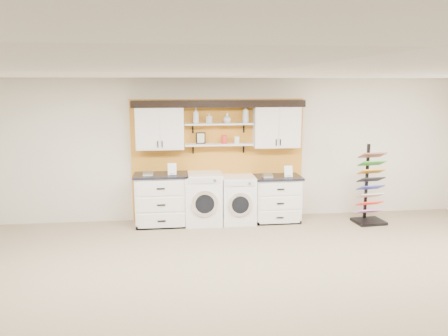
{
  "coord_description": "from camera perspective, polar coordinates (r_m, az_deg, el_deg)",
  "views": [
    {
      "loc": [
        -0.89,
        -4.55,
        2.67
      ],
      "look_at": [
        -0.08,
        2.3,
        1.35
      ],
      "focal_mm": 35.0,
      "sensor_mm": 36.0,
      "label": 1
    }
  ],
  "objects": [
    {
      "name": "picture_frame",
      "position": [
        8.48,
        -3.05,
        3.93
      ],
      "size": [
        0.18,
        0.02,
        0.22
      ],
      "color": "black",
      "rests_on": "shelf_lower"
    },
    {
      "name": "canister_cream",
      "position": [
        8.51,
        1.69,
        3.69
      ],
      "size": [
        0.1,
        0.1,
        0.14
      ],
      "primitive_type": "cylinder",
      "color": "silver",
      "rests_on": "shelf_lower"
    },
    {
      "name": "shelf_upper",
      "position": [
        8.43,
        -0.66,
        5.79
      ],
      "size": [
        1.32,
        0.28,
        0.03
      ],
      "primitive_type": "cube",
      "color": "white",
      "rests_on": "wall_back"
    },
    {
      "name": "soap_bottle_a",
      "position": [
        8.38,
        -3.69,
        6.86
      ],
      "size": [
        0.13,
        0.13,
        0.3
      ],
      "primitive_type": "imported",
      "rotation": [
        0.0,
        0.0,
        2.99
      ],
      "color": "silver",
      "rests_on": "shelf_upper"
    },
    {
      "name": "base_cabinet_left",
      "position": [
        8.48,
        -8.16,
        -4.11
      ],
      "size": [
        1.03,
        0.66,
        1.0
      ],
      "color": "white",
      "rests_on": "floor"
    },
    {
      "name": "soap_bottle_c",
      "position": [
        8.44,
        0.41,
        6.54
      ],
      "size": [
        0.17,
        0.17,
        0.19
      ],
      "primitive_type": "imported",
      "rotation": [
        0.0,
        0.0,
        1.76
      ],
      "color": "silver",
      "rests_on": "shelf_upper"
    },
    {
      "name": "upper_cabinet_right",
      "position": [
        8.62,
        6.86,
        5.49
      ],
      "size": [
        0.9,
        0.35,
        0.84
      ],
      "color": "white",
      "rests_on": "wall_back"
    },
    {
      "name": "wall_back",
      "position": [
        8.69,
        -0.8,
        2.42
      ],
      "size": [
        10.0,
        0.0,
        10.0
      ],
      "primitive_type": "plane",
      "rotation": [
        1.57,
        0.0,
        0.0
      ],
      "color": "beige",
      "rests_on": "floor"
    },
    {
      "name": "shelf_lower",
      "position": [
        8.48,
        -0.66,
        3.09
      ],
      "size": [
        1.32,
        0.28,
        0.03
      ],
      "primitive_type": "cube",
      "color": "white",
      "rests_on": "wall_back"
    },
    {
      "name": "accent_panel",
      "position": [
        8.69,
        -0.77,
        1.08
      ],
      "size": [
        3.4,
        0.07,
        2.4
      ],
      "primitive_type": "cube",
      "color": "#C57C21",
      "rests_on": "wall_back"
    },
    {
      "name": "base_cabinet_right",
      "position": [
        8.73,
        6.89,
        -3.96
      ],
      "size": [
        0.93,
        0.66,
        0.91
      ],
      "color": "white",
      "rests_on": "floor"
    },
    {
      "name": "sample_rack",
      "position": [
        8.99,
        18.47,
        -3.71
      ],
      "size": [
        0.6,
        0.52,
        1.54
      ],
      "rotation": [
        0.0,
        0.0,
        0.09
      ],
      "color": "black",
      "rests_on": "floor"
    },
    {
      "name": "washer",
      "position": [
        8.49,
        -2.7,
        -3.99
      ],
      "size": [
        0.72,
        0.71,
        1.0
      ],
      "color": "white",
      "rests_on": "floor"
    },
    {
      "name": "soap_bottle_d",
      "position": [
        8.49,
        2.85,
        7.05
      ],
      "size": [
        0.18,
        0.18,
        0.34
      ],
      "primitive_type": "imported",
      "rotation": [
        0.0,
        0.0,
        2.14
      ],
      "color": "silver",
      "rests_on": "shelf_upper"
    },
    {
      "name": "canister_red",
      "position": [
        8.48,
        0.02,
        3.74
      ],
      "size": [
        0.11,
        0.11,
        0.16
      ],
      "primitive_type": "cylinder",
      "color": "red",
      "rests_on": "shelf_lower"
    },
    {
      "name": "soap_bottle_b",
      "position": [
        8.41,
        -1.94,
        6.52
      ],
      "size": [
        0.12,
        0.12,
        0.19
      ],
      "primitive_type": "imported",
      "rotation": [
        0.0,
        0.0,
        4.01
      ],
      "color": "silver",
      "rests_on": "shelf_upper"
    },
    {
      "name": "crown_molding",
      "position": [
        8.42,
        -0.68,
        8.49
      ],
      "size": [
        3.3,
        0.41,
        0.13
      ],
      "color": "black",
      "rests_on": "wall_back"
    },
    {
      "name": "ceiling",
      "position": [
        4.64,
        4.43,
        12.37
      ],
      "size": [
        10.0,
        10.0,
        0.0
      ],
      "primitive_type": "plane",
      "rotation": [
        3.14,
        0.0,
        0.0
      ],
      "color": "white",
      "rests_on": "wall_back"
    },
    {
      "name": "dryer",
      "position": [
        8.57,
        1.79,
        -4.12
      ],
      "size": [
        0.66,
        0.71,
        0.92
      ],
      "color": "white",
      "rests_on": "floor"
    },
    {
      "name": "floor",
      "position": [
        5.35,
        3.97,
        -19.14
      ],
      "size": [
        10.0,
        10.0,
        0.0
      ],
      "primitive_type": "plane",
      "color": "gray",
      "rests_on": "ground"
    },
    {
      "name": "upper_cabinet_left",
      "position": [
        8.39,
        -8.39,
        5.3
      ],
      "size": [
        0.9,
        0.35,
        0.84
      ],
      "color": "white",
      "rests_on": "wall_back"
    }
  ]
}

